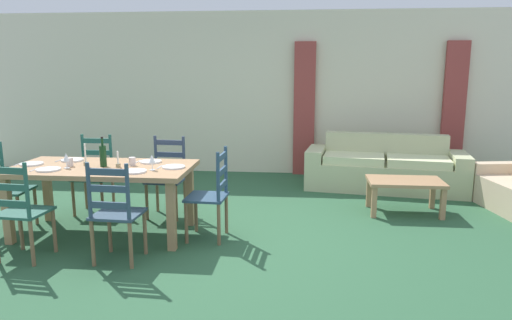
{
  "coord_description": "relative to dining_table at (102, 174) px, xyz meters",
  "views": [
    {
      "loc": [
        0.83,
        -4.66,
        1.76
      ],
      "look_at": [
        0.31,
        0.49,
        0.75
      ],
      "focal_mm": 32.78,
      "sensor_mm": 36.0,
      "label": 1
    }
  ],
  "objects": [
    {
      "name": "dinner_plate_head_east",
      "position": [
        0.78,
        -0.0,
        0.1
      ],
      "size": [
        0.24,
        0.24,
        0.02
      ],
      "primitive_type": "cylinder",
      "color": "white",
      "rests_on": "dining_table"
    },
    {
      "name": "dinner_plate_head_west",
      "position": [
        -0.78,
        -0.0,
        0.1
      ],
      "size": [
        0.24,
        0.24,
        0.02
      ],
      "primitive_type": "cylinder",
      "color": "white",
      "rests_on": "dining_table"
    },
    {
      "name": "candle_short",
      "position": [
        0.2,
        -0.04,
        0.13
      ],
      "size": [
        0.05,
        0.05,
        0.17
      ],
      "color": "#998C66",
      "rests_on": "dining_table"
    },
    {
      "name": "fork_far_right",
      "position": [
        0.3,
        0.25,
        0.09
      ],
      "size": [
        0.02,
        0.17,
        0.01
      ],
      "primitive_type": "cube",
      "rotation": [
        0.0,
        0.0,
        -0.02
      ],
      "color": "silver",
      "rests_on": "dining_table"
    },
    {
      "name": "dining_chair_far_left",
      "position": [
        -0.45,
        0.77,
        -0.19
      ],
      "size": [
        0.43,
        0.41,
        0.96
      ],
      "color": "#235C50",
      "rests_on": "ground_plane"
    },
    {
      "name": "dining_table",
      "position": [
        0.0,
        0.0,
        0.0
      ],
      "size": [
        1.9,
        0.96,
        0.75
      ],
      "color": "#AA7E56",
      "rests_on": "ground_plane"
    },
    {
      "name": "wall_far",
      "position": [
        1.28,
        3.32,
        0.69
      ],
      "size": [
        9.6,
        0.16,
        2.7
      ],
      "primitive_type": "cube",
      "color": "beige",
      "rests_on": "ground_plane"
    },
    {
      "name": "fork_head_east",
      "position": [
        0.63,
        -0.0,
        0.09
      ],
      "size": [
        0.02,
        0.17,
        0.01
      ],
      "primitive_type": "cube",
      "rotation": [
        0.0,
        0.0,
        -0.0
      ],
      "color": "silver",
      "rests_on": "dining_table"
    },
    {
      "name": "wine_glass_near_right",
      "position": [
        0.6,
        -0.14,
        0.2
      ],
      "size": [
        0.06,
        0.06,
        0.16
      ],
      "color": "white",
      "rests_on": "dining_table"
    },
    {
      "name": "dinner_plate_far_left",
      "position": [
        -0.45,
        0.25,
        0.1
      ],
      "size": [
        0.24,
        0.24,
        0.02
      ],
      "primitive_type": "cylinder",
      "color": "white",
      "rests_on": "dining_table"
    },
    {
      "name": "dinner_plate_near_left",
      "position": [
        -0.45,
        -0.25,
        0.1
      ],
      "size": [
        0.24,
        0.24,
        0.02
      ],
      "primitive_type": "cylinder",
      "color": "white",
      "rests_on": "dining_table"
    },
    {
      "name": "wine_bottle",
      "position": [
        0.03,
        -0.01,
        0.2
      ],
      "size": [
        0.07,
        0.07,
        0.32
      ],
      "color": "#143819",
      "rests_on": "dining_table"
    },
    {
      "name": "dinner_plate_near_right",
      "position": [
        0.45,
        -0.25,
        0.1
      ],
      "size": [
        0.24,
        0.24,
        0.02
      ],
      "primitive_type": "cylinder",
      "color": "white",
      "rests_on": "dining_table"
    },
    {
      "name": "dining_chair_head_west",
      "position": [
        -1.13,
        0.04,
        -0.19
      ],
      "size": [
        0.43,
        0.45,
        0.96
      ],
      "color": "#21584D",
      "rests_on": "ground_plane"
    },
    {
      "name": "coffee_cup_primary",
      "position": [
        0.31,
        0.06,
        0.13
      ],
      "size": [
        0.07,
        0.07,
        0.09
      ],
      "primitive_type": "cylinder",
      "color": "silver",
      "rests_on": "dining_table"
    },
    {
      "name": "fork_far_left",
      "position": [
        -0.6,
        0.25,
        0.09
      ],
      "size": [
        0.03,
        0.17,
        0.01
      ],
      "primitive_type": "cube",
      "rotation": [
        0.0,
        0.0,
        -0.07
      ],
      "color": "silver",
      "rests_on": "dining_table"
    },
    {
      "name": "dining_chair_near_left",
      "position": [
        -0.47,
        -0.75,
        -0.19
      ],
      "size": [
        0.45,
        0.43,
        0.96
      ],
      "color": "#265649",
      "rests_on": "ground_plane"
    },
    {
      "name": "curtain_panel_right",
      "position": [
        4.53,
        3.18,
        0.44
      ],
      "size": [
        0.35,
        0.08,
        2.2
      ],
      "primitive_type": "cube",
      "color": "brown",
      "rests_on": "ground_plane"
    },
    {
      "name": "ground_plane",
      "position": [
        1.28,
        0.02,
        -0.67
      ],
      "size": [
        9.6,
        9.6,
        0.02
      ],
      "primitive_type": "cube",
      "color": "#2B5637"
    },
    {
      "name": "curtain_panel_left",
      "position": [
        2.13,
        3.18,
        0.44
      ],
      "size": [
        0.35,
        0.08,
        2.2
      ],
      "primitive_type": "cube",
      "color": "brown",
      "rests_on": "ground_plane"
    },
    {
      "name": "couch",
      "position": [
        3.34,
        2.31,
        -0.37
      ],
      "size": [
        2.37,
        1.12,
        0.8
      ],
      "color": "#BABF8F",
      "rests_on": "ground_plane"
    },
    {
      "name": "fork_head_west",
      "position": [
        -0.93,
        -0.0,
        0.09
      ],
      "size": [
        0.02,
        0.17,
        0.01
      ],
      "primitive_type": "cube",
      "rotation": [
        0.0,
        0.0,
        0.05
      ],
      "color": "silver",
      "rests_on": "dining_table"
    },
    {
      "name": "fork_near_left",
      "position": [
        -0.6,
        -0.25,
        0.09
      ],
      "size": [
        0.02,
        0.17,
        0.01
      ],
      "primitive_type": "cube",
      "rotation": [
        0.0,
        0.0,
        0.05
      ],
      "color": "silver",
      "rests_on": "dining_table"
    },
    {
      "name": "dining_chair_head_east",
      "position": [
        1.18,
        -0.02,
        -0.19
      ],
      "size": [
        0.42,
        0.44,
        0.96
      ],
      "color": "navy",
      "rests_on": "ground_plane"
    },
    {
      "name": "wine_glass_near_left",
      "position": [
        -0.31,
        -0.14,
        0.2
      ],
      "size": [
        0.06,
        0.06,
        0.16
      ],
      "color": "white",
      "rests_on": "dining_table"
    },
    {
      "name": "dinner_plate_far_right",
      "position": [
        0.45,
        0.25,
        0.1
      ],
      "size": [
        0.24,
        0.24,
        0.02
      ],
      "primitive_type": "cylinder",
      "color": "white",
      "rests_on": "dining_table"
    },
    {
      "name": "candle_tall",
      "position": [
        -0.18,
        0.02,
        0.15
      ],
      "size": [
        0.05,
        0.05,
        0.24
      ],
      "color": "#998C66",
      "rests_on": "dining_table"
    },
    {
      "name": "coffee_cup_secondary",
      "position": [
        -0.33,
        -0.04,
        0.13
      ],
      "size": [
        0.07,
        0.07,
        0.09
      ],
      "primitive_type": "cylinder",
      "color": "silver",
      "rests_on": "dining_table"
    },
    {
      "name": "fork_near_right",
      "position": [
        0.3,
        -0.25,
        0.09
      ],
      "size": [
        0.02,
        0.17,
        0.01
      ],
      "primitive_type": "cube",
      "rotation": [
        0.0,
        0.0,
        0.04
      ],
      "color": "silver",
      "rests_on": "dining_table"
    },
    {
      "name": "dining_chair_near_right",
      "position": [
        0.43,
        -0.72,
        -0.19
      ],
      "size": [
        0.44,
        0.42,
        0.96
      ],
      "color": "#2E4458",
      "rests_on": "ground_plane"
    },
    {
      "name": "dining_chair_far_right",
      "position": [
        0.49,
        0.72,
        -0.19
      ],
      "size": [
        0.44,
        0.42,
        0.96
      ],
      "color": "#303E56",
      "rests_on": "ground_plane"
    },
    {
      "name": "coffee_table",
      "position": [
        3.38,
        1.1,
        -0.31
      ],
      "size": [
        0.9,
        0.56,
        0.42
      ],
      "color": "#AA7E56",
      "rests_on": "ground_plane"
    }
  ]
}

